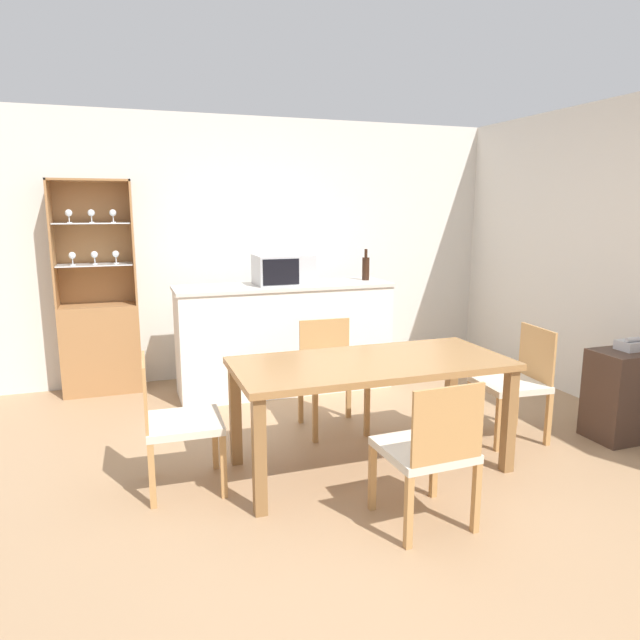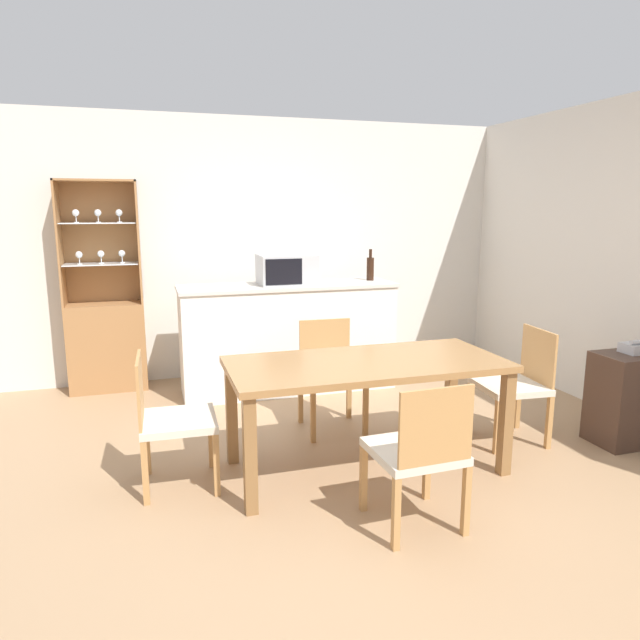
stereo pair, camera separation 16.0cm
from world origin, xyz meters
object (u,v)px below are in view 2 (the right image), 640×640
Objects in this scene: telephone at (637,348)px; side_cabinet at (636,397)px; dining_chair_head_far at (330,375)px; dining_table at (366,374)px; dining_chair_side_left_far at (171,420)px; wine_bottle at (370,268)px; dining_chair_head_near at (418,452)px; dining_chair_side_right_far at (516,384)px; microwave at (287,269)px; display_cabinet at (106,329)px.

side_cabinet is at bearing -31.97° from telephone.
side_cabinet is (2.03, -0.90, -0.09)m from dining_chair_head_far.
dining_table is 2.13× the size of dining_chair_side_left_far.
side_cabinet is (1.28, -1.99, -0.78)m from wine_bottle.
dining_table is at bearing 175.76° from telephone.
dining_chair_head_far is 1.49m from wine_bottle.
dining_chair_head_near and dining_chair_head_far have the same top height.
dining_chair_head_far is at bearing -124.80° from wine_bottle.
side_cabinet is at bearing -4.63° from dining_table.
dining_chair_side_right_far is (1.21, -0.62, 0.00)m from dining_chair_head_far.
dining_chair_side_right_far is (1.21, 0.12, -0.21)m from dining_table.
microwave is 0.77× the size of side_cabinet.
dining_chair_head_far and dining_chair_side_right_far have the same top height.
dining_chair_side_left_far is 1.24× the size of side_cabinet.
dining_chair_head_far is 1.61× the size of microwave.
dining_chair_head_near is at bearing -106.43° from wine_bottle.
telephone is (2.01, -0.89, 0.28)m from dining_chair_head_far.
side_cabinet is at bearing -42.83° from microwave.
dining_table is at bearing 87.95° from dining_chair_head_near.
dining_chair_head_far is 1.27m from microwave.
dining_chair_side_right_far is at bearing 33.05° from dining_chair_head_near.
microwave reaches higher than telephone.
dining_table is at bearing 86.17° from dining_chair_side_left_far.
telephone is at bearing -42.94° from microwave.
wine_bottle is 1.49× the size of telephone.
display_cabinet is 3.62m from dining_chair_side_right_far.
wine_bottle reaches higher than dining_chair_side_left_far.
dining_table is 1.24m from dining_chair_side_right_far.
side_cabinet is (3.24, -0.29, -0.09)m from dining_chair_side_left_far.
display_cabinet reaches higher than wine_bottle.
telephone is at bearing 158.29° from dining_chair_head_far.
display_cabinet is 4.46m from side_cabinet.
dining_chair_side_left_far reaches higher than telephone.
microwave is at bearing -83.67° from dining_chair_head_far.
wine_bottle reaches higher than telephone.
dining_chair_head_near is at bearing 129.77° from dining_chair_side_right_far.
wine_bottle is at bearing 122.70° from side_cabinet.
wine_bottle is at bearing 67.47° from dining_table.
display_cabinet is 1.77m from microwave.
display_cabinet is 9.60× the size of telephone.
dining_chair_side_left_far is (0.47, -2.16, -0.15)m from display_cabinet.
telephone is (-0.02, 0.02, 0.37)m from side_cabinet.
side_cabinet is at bearing 158.18° from dining_chair_head_far.
dining_chair_side_right_far is 4.11× the size of telephone.
telephone is (3.22, -0.27, 0.28)m from dining_chair_side_left_far.
dining_chair_head_far is (-0.00, 1.47, 0.00)m from dining_chair_head_near.
dining_table is at bearing 175.37° from side_cabinet.
dining_chair_head_far is at bearing 89.87° from dining_table.
dining_chair_head_near is 2.76× the size of wine_bottle.
dining_chair_head_far is at bearing -85.79° from microwave.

